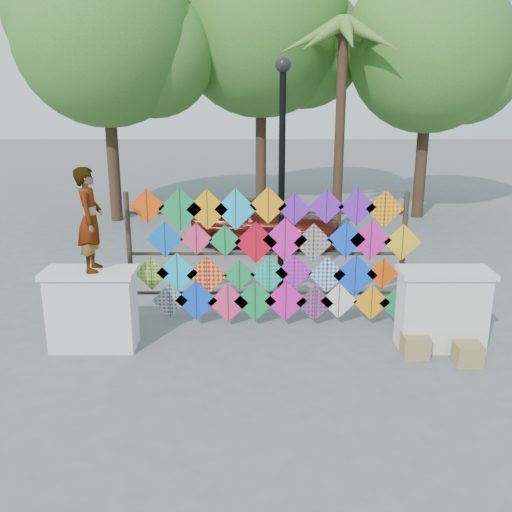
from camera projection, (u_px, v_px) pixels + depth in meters
name	position (u px, v px, depth m)	size (l,w,h in m)	color
ground	(267.00, 342.00, 9.16)	(80.00, 80.00, 0.00)	slate
parapet_left	(92.00, 309.00, 8.78)	(1.40, 0.65, 1.28)	white
parapet_right	(442.00, 309.00, 8.79)	(1.40, 0.65, 1.28)	white
kite_rack	(272.00, 258.00, 9.52)	(4.92, 0.24, 2.40)	#2E241A
tree_west	(108.00, 36.00, 16.32)	(5.85, 5.20, 8.01)	#41251C
tree_mid	(264.00, 29.00, 18.14)	(6.30, 5.60, 8.61)	#41251C
tree_east	(433.00, 52.00, 16.92)	(5.40, 4.80, 7.42)	#41251C
palm_tree	(343.00, 50.00, 15.46)	(3.62, 3.62, 5.83)	#41251C
vendor_woman	(90.00, 220.00, 8.39)	(0.57, 0.37, 1.56)	#99999E
sedan	(266.00, 221.00, 14.64)	(1.55, 3.85, 1.31)	#4C110D
lamppost	(282.00, 159.00, 10.33)	(0.28, 0.28, 4.46)	black
cardboard_box_near	(415.00, 345.00, 8.64)	(0.39, 0.34, 0.34)	olive
cardboard_box_far	(468.00, 354.00, 8.39)	(0.38, 0.35, 0.32)	olive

